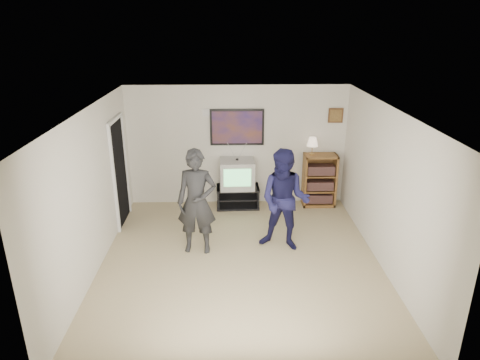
{
  "coord_description": "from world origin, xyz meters",
  "views": [
    {
      "loc": [
        -0.17,
        -6.02,
        3.71
      ],
      "look_at": [
        0.01,
        0.76,
        1.15
      ],
      "focal_mm": 32.0,
      "sensor_mm": 36.0,
      "label": 1
    }
  ],
  "objects_px": {
    "crt_television": "(237,174)",
    "person_tall": "(197,202)",
    "bookshelf": "(319,180)",
    "person_short": "(285,201)",
    "media_stand": "(238,197)"
  },
  "relations": [
    {
      "from": "media_stand",
      "to": "person_short",
      "type": "distance_m",
      "value": 2.0
    },
    {
      "from": "bookshelf",
      "to": "person_short",
      "type": "bearing_deg",
      "value": -118.3
    },
    {
      "from": "crt_television",
      "to": "person_tall",
      "type": "relative_size",
      "value": 0.39
    },
    {
      "from": "person_tall",
      "to": "media_stand",
      "type": "bearing_deg",
      "value": 73.16
    },
    {
      "from": "media_stand",
      "to": "person_tall",
      "type": "xyz_separation_m",
      "value": [
        -0.71,
        -1.79,
        0.67
      ]
    },
    {
      "from": "bookshelf",
      "to": "media_stand",
      "type": "bearing_deg",
      "value": -178.32
    },
    {
      "from": "media_stand",
      "to": "person_short",
      "type": "xyz_separation_m",
      "value": [
        0.74,
        -1.74,
        0.66
      ]
    },
    {
      "from": "person_tall",
      "to": "person_short",
      "type": "xyz_separation_m",
      "value": [
        1.46,
        0.05,
        -0.01
      ]
    },
    {
      "from": "crt_television",
      "to": "person_short",
      "type": "bearing_deg",
      "value": -68.03
    },
    {
      "from": "person_short",
      "to": "crt_television",
      "type": "bearing_deg",
      "value": 133.18
    },
    {
      "from": "person_short",
      "to": "media_stand",
      "type": "bearing_deg",
      "value": 132.78
    },
    {
      "from": "crt_television",
      "to": "bookshelf",
      "type": "height_order",
      "value": "bookshelf"
    },
    {
      "from": "bookshelf",
      "to": "person_tall",
      "type": "height_order",
      "value": "person_tall"
    },
    {
      "from": "crt_television",
      "to": "bookshelf",
      "type": "distance_m",
      "value": 1.73
    },
    {
      "from": "media_stand",
      "to": "crt_television",
      "type": "distance_m",
      "value": 0.51
    }
  ]
}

